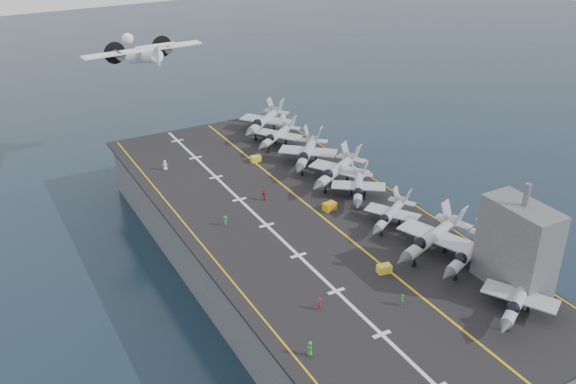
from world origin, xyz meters
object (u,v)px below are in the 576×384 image
tow_cart_a (384,269)px  fighter_jet_0 (519,298)px  island_superstructure (519,237)px  transport_plane (144,57)px

tow_cart_a → fighter_jet_0: bearing=-60.0°
fighter_jet_0 → island_superstructure: bearing=50.6°
tow_cart_a → transport_plane: 72.13m
island_superstructure → fighter_jet_0: (-3.94, -4.79, -5.10)m
island_superstructure → transport_plane: 84.11m
island_superstructure → fighter_jet_0: 8.03m
island_superstructure → tow_cart_a: 18.04m
fighter_jet_0 → tow_cart_a: (-8.90, 15.40, -1.82)m
tow_cart_a → transport_plane: size_ratio=0.08×
island_superstructure → tow_cart_a: (-12.84, 10.61, -6.92)m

